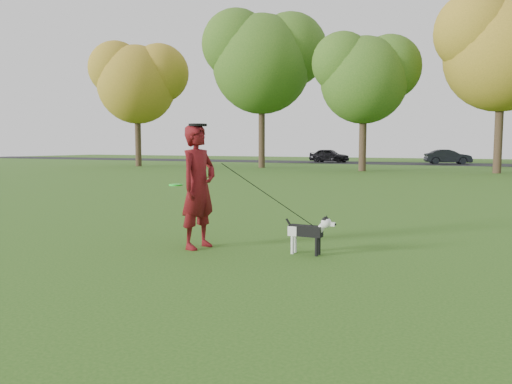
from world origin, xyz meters
The scene contains 8 objects.
ground centered at (0.00, 0.00, 0.00)m, with size 120.00×120.00×0.00m, color #285116.
road centered at (0.00, 40.00, 0.01)m, with size 120.00×7.00×0.02m, color black.
man centered at (-0.55, -0.07, 1.03)m, with size 0.75×0.49×2.07m, color #560C0C.
dog centered at (1.30, 0.24, 0.39)m, with size 0.84×0.17×0.64m.
car_left centered at (-10.77, 40.00, 0.68)m, with size 1.55×3.86×1.32m, color black.
car_mid centered at (0.10, 40.00, 0.66)m, with size 1.36×3.90×1.28m, color black.
man_held_items centered at (0.66, 0.05, 0.94)m, with size 2.48×0.51×1.64m.
tree_row centered at (-1.43, 26.07, 7.41)m, with size 51.74×8.86×12.01m.
Camera 1 is at (3.89, -7.10, 1.73)m, focal length 35.00 mm.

